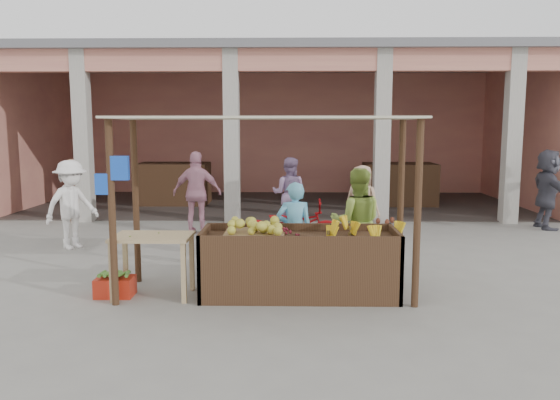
{
  "coord_description": "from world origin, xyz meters",
  "views": [
    {
      "loc": [
        0.38,
        -7.13,
        2.27
      ],
      "look_at": [
        0.22,
        1.2,
        1.13
      ],
      "focal_mm": 35.0,
      "sensor_mm": 36.0,
      "label": 1
    }
  ],
  "objects_px": {
    "side_table": "(153,246)",
    "motorcycle": "(291,227)",
    "fruit_stall": "(299,266)",
    "vendor_blue": "(294,228)",
    "red_crate": "(115,287)",
    "vendor_green": "(357,219)"
  },
  "relations": [
    {
      "from": "fruit_stall",
      "to": "vendor_green",
      "type": "xyz_separation_m",
      "value": [
        0.88,
        1.04,
        0.46
      ]
    },
    {
      "from": "vendor_blue",
      "to": "vendor_green",
      "type": "xyz_separation_m",
      "value": [
        0.95,
        0.28,
        0.09
      ]
    },
    {
      "from": "side_table",
      "to": "red_crate",
      "type": "relative_size",
      "value": 2.09
    },
    {
      "from": "red_crate",
      "to": "vendor_green",
      "type": "distance_m",
      "value": 3.62
    },
    {
      "from": "fruit_stall",
      "to": "vendor_green",
      "type": "distance_m",
      "value": 1.44
    },
    {
      "from": "vendor_blue",
      "to": "motorcycle",
      "type": "distance_m",
      "value": 1.52
    },
    {
      "from": "red_crate",
      "to": "vendor_blue",
      "type": "xyz_separation_m",
      "value": [
        2.41,
        0.86,
        0.65
      ]
    },
    {
      "from": "vendor_green",
      "to": "red_crate",
      "type": "bearing_deg",
      "value": 21.03
    },
    {
      "from": "fruit_stall",
      "to": "vendor_blue",
      "type": "distance_m",
      "value": 0.86
    },
    {
      "from": "vendor_blue",
      "to": "motorcycle",
      "type": "relative_size",
      "value": 0.79
    },
    {
      "from": "side_table",
      "to": "red_crate",
      "type": "distance_m",
      "value": 0.77
    },
    {
      "from": "side_table",
      "to": "motorcycle",
      "type": "relative_size",
      "value": 0.52
    },
    {
      "from": "fruit_stall",
      "to": "vendor_blue",
      "type": "bearing_deg",
      "value": 94.69
    },
    {
      "from": "fruit_stall",
      "to": "side_table",
      "type": "xyz_separation_m",
      "value": [
        -1.95,
        -0.08,
        0.29
      ]
    },
    {
      "from": "red_crate",
      "to": "motorcycle",
      "type": "height_order",
      "value": "motorcycle"
    },
    {
      "from": "fruit_stall",
      "to": "vendor_blue",
      "type": "height_order",
      "value": "vendor_blue"
    },
    {
      "from": "vendor_blue",
      "to": "vendor_green",
      "type": "bearing_deg",
      "value": -168.05
    },
    {
      "from": "red_crate",
      "to": "motorcycle",
      "type": "xyz_separation_m",
      "value": [
        2.36,
        2.36,
        0.39
      ]
    },
    {
      "from": "red_crate",
      "to": "motorcycle",
      "type": "bearing_deg",
      "value": 44.31
    },
    {
      "from": "fruit_stall",
      "to": "vendor_green",
      "type": "height_order",
      "value": "vendor_green"
    },
    {
      "from": "red_crate",
      "to": "side_table",
      "type": "bearing_deg",
      "value": 0.68
    },
    {
      "from": "fruit_stall",
      "to": "motorcycle",
      "type": "height_order",
      "value": "motorcycle"
    }
  ]
}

